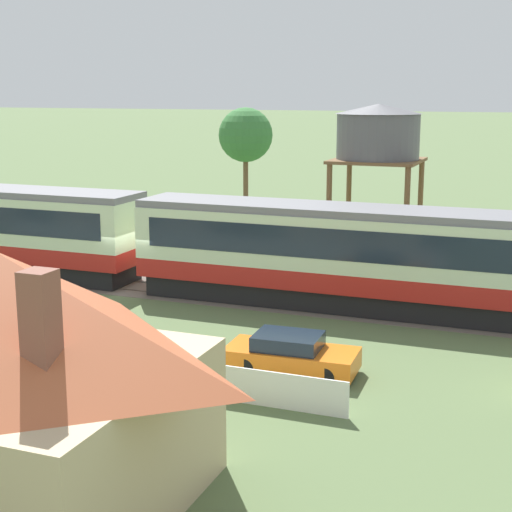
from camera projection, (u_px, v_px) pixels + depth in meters
The scene contains 6 objects.
ground_plane at pixel (139, 290), 34.95m from camera, with size 600.00×600.00×0.00m, color #566B42.
passenger_train at pixel (348, 252), 31.63m from camera, with size 54.47×3.07×4.18m.
railway_track at pixel (409, 314), 31.20m from camera, with size 118.85×3.60×0.04m.
water_tower at pixel (378, 135), 39.96m from camera, with size 4.43×4.43×8.06m.
parked_car_orange at pixel (291, 355), 24.57m from camera, with size 4.20×2.00×1.27m.
yard_tree_0 at pixel (246, 135), 56.00m from camera, with size 3.89×3.89×7.54m.
Camera 1 is at (17.16, -29.67, 8.75)m, focal length 55.00 mm.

